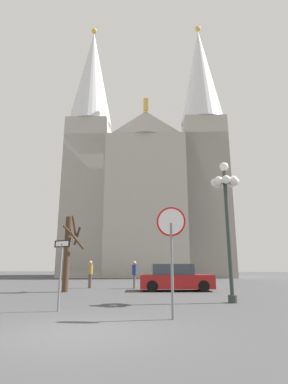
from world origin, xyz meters
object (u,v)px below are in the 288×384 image
(one_way_arrow_sign, at_px, (61,265))
(parked_car_near_red, at_px, (175,278))
(pedestrian_walking, at_px, (134,272))
(bare_tree, at_px, (68,251))
(stop_sign, at_px, (171,237))
(cathedral, at_px, (146,186))
(pedestrian_standing, at_px, (90,271))
(street_lamp, at_px, (226,198))

(one_way_arrow_sign, height_order, parked_car_near_red, one_way_arrow_sign)
(parked_car_near_red, height_order, pedestrian_walking, pedestrian_walking)
(bare_tree, bearing_deg, stop_sign, -51.27)
(cathedral, relative_size, pedestrian_standing, 20.50)
(bare_tree, xyz_separation_m, parked_car_near_red, (6.14, 1.54, -1.58))
(stop_sign, relative_size, street_lamp, 0.54)
(street_lamp, relative_size, pedestrian_walking, 3.45)
(cathedral, distance_m, pedestrian_walking, 22.76)
(parked_car_near_red, distance_m, pedestrian_standing, 5.88)
(stop_sign, distance_m, street_lamp, 5.13)
(cathedral, relative_size, one_way_arrow_sign, 15.45)
(parked_car_near_red, relative_size, pedestrian_walking, 2.59)
(stop_sign, xyz_separation_m, pedestrian_walking, (-2.94, 10.94, -1.26))
(pedestrian_walking, bearing_deg, one_way_arrow_sign, -95.19)
(stop_sign, bearing_deg, one_way_arrow_sign, 165.41)
(parked_car_near_red, distance_m, pedestrian_walking, 3.09)
(street_lamp, bearing_deg, one_way_arrow_sign, -152.83)
(cathedral, xyz_separation_m, pedestrian_standing, (-1.28, -19.80, -11.07))
(cathedral, height_order, pedestrian_standing, cathedral)
(bare_tree, relative_size, pedestrian_walking, 2.48)
(stop_sign, bearing_deg, bare_tree, 128.73)
(stop_sign, relative_size, parked_car_near_red, 0.72)
(stop_sign, bearing_deg, cathedral, 98.60)
(stop_sign, relative_size, pedestrian_walking, 1.86)
(street_lamp, xyz_separation_m, parked_car_near_red, (-2.49, 5.36, -3.63))
(parked_car_near_red, xyz_separation_m, pedestrian_standing, (-5.69, 1.44, 0.35))
(street_lamp, bearing_deg, pedestrian_standing, 140.24)
(stop_sign, bearing_deg, street_lamp, 61.40)
(stop_sign, bearing_deg, parked_car_near_red, 91.44)
(cathedral, bearing_deg, parked_car_near_red, -78.27)
(stop_sign, relative_size, bare_tree, 0.75)
(cathedral, xyz_separation_m, stop_sign, (4.65, -30.74, -9.83))
(bare_tree, distance_m, parked_car_near_red, 6.52)
(street_lamp, bearing_deg, cathedral, 104.54)
(street_lamp, relative_size, pedestrian_standing, 3.40)
(cathedral, distance_m, stop_sign, 32.61)
(bare_tree, relative_size, pedestrian_standing, 2.45)
(one_way_arrow_sign, distance_m, street_lamp, 7.42)
(one_way_arrow_sign, distance_m, pedestrian_walking, 9.99)
(cathedral, height_order, bare_tree, cathedral)
(pedestrian_walking, distance_m, pedestrian_standing, 2.99)
(street_lamp, distance_m, bare_tree, 9.66)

